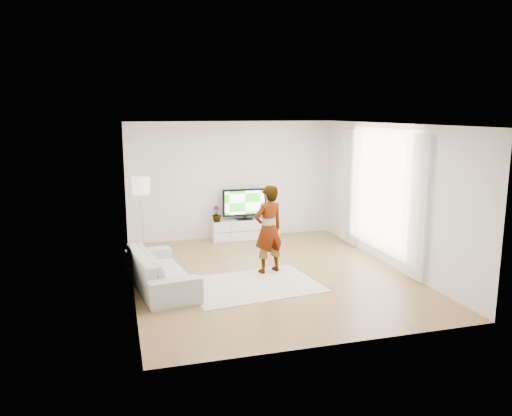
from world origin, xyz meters
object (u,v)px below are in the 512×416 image
object	(u,v)px
television	(245,203)
floor_lamp	(141,189)
media_console	(245,229)
player	(269,229)
rug	(253,285)
sofa	(161,270)

from	to	relation	value
television	floor_lamp	world-z (taller)	floor_lamp
media_console	floor_lamp	distance (m)	2.80
television	player	size ratio (longest dim) A/B	0.65
media_console	rug	xyz separation A→B (m)	(-0.72, -3.27, -0.22)
television	rug	size ratio (longest dim) A/B	0.48
rug	sofa	size ratio (longest dim) A/B	1.03
media_console	player	size ratio (longest dim) A/B	0.97
media_console	floor_lamp	bearing A→B (deg)	-164.14
media_console	rug	world-z (taller)	media_console
sofa	floor_lamp	bearing A→B (deg)	-4.12
rug	floor_lamp	bearing A→B (deg)	123.86
media_console	rug	size ratio (longest dim) A/B	0.72
floor_lamp	player	bearing A→B (deg)	-41.30
rug	player	bearing A→B (deg)	52.23
media_console	player	world-z (taller)	player
rug	floor_lamp	size ratio (longest dim) A/B	1.35
sofa	floor_lamp	size ratio (longest dim) A/B	1.31
player	sofa	size ratio (longest dim) A/B	0.76
player	sofa	distance (m)	2.13
television	rug	distance (m)	3.48
media_console	television	bearing A→B (deg)	90.00
rug	player	size ratio (longest dim) A/B	1.35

